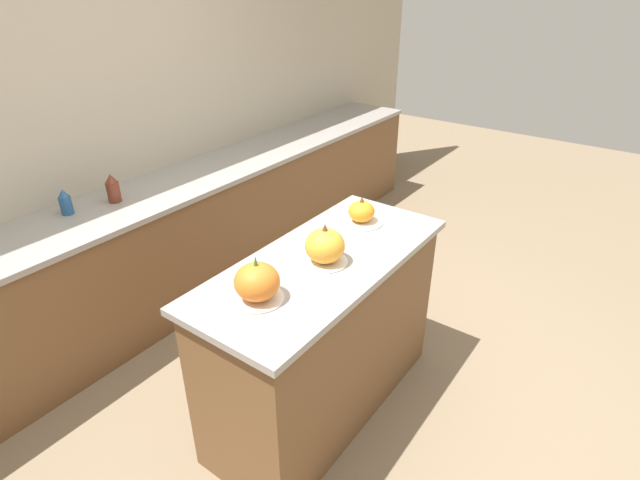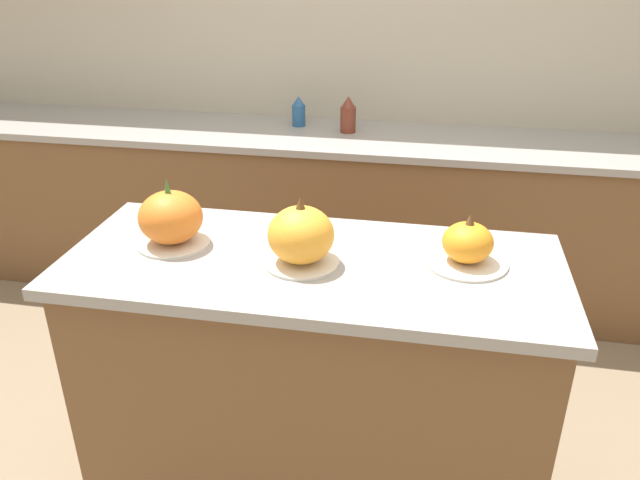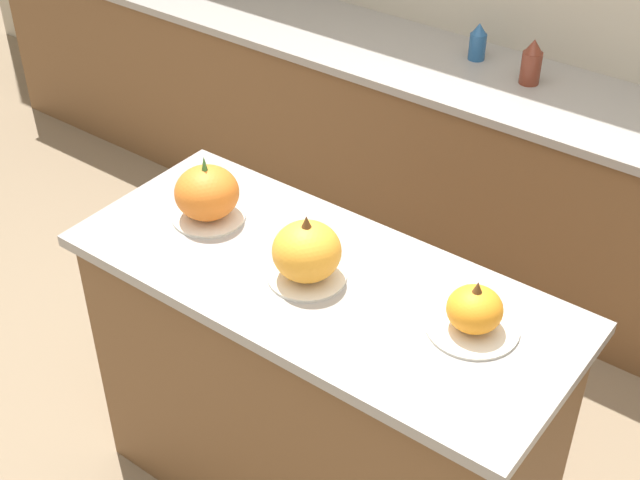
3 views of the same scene
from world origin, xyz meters
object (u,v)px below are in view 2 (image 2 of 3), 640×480
Objects in this scene: bottle_tall at (348,115)px; pumpkin_cake_left at (171,219)px; bottle_short at (299,112)px; pumpkin_cake_center at (301,236)px; pumpkin_cake_right at (467,245)px.

pumpkin_cake_left is at bearing -101.95° from bottle_tall.
pumpkin_cake_left is at bearing -91.64° from bottle_short.
pumpkin_cake_center is 1.55m from bottle_tall.
pumpkin_cake_right is 1.56m from bottle_tall.
bottle_short is (0.04, 1.56, -0.07)m from pumpkin_cake_left.
pumpkin_cake_left is at bearing -177.64° from pumpkin_cake_right.
bottle_tall is (-0.55, 1.46, -0.03)m from pumpkin_cake_right.
pumpkin_cake_left reaches higher than pumpkin_cake_center.
pumpkin_cake_center reaches higher than bottle_tall.
pumpkin_cake_right is (0.87, 0.04, -0.03)m from pumpkin_cake_left.
pumpkin_cake_left is 1.02× the size of pumpkin_cake_center.
pumpkin_cake_right reaches higher than bottle_short.
bottle_short is (-0.36, 1.61, -0.07)m from pumpkin_cake_center.
bottle_tall is (-0.09, 1.55, -0.06)m from pumpkin_cake_center.
pumpkin_cake_left is 1.41× the size of bottle_short.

